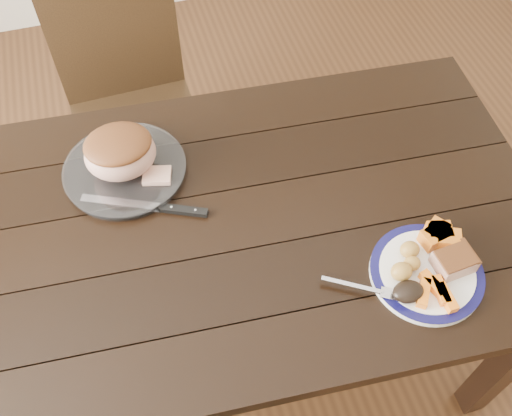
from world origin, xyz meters
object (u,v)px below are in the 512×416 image
object	(u,v)px
chair_far	(131,98)
fork	(367,289)
carving_knife	(168,209)
dining_table	(224,241)
dinner_plate	(426,273)
serving_platter	(125,171)
roast_joint	(120,154)
pork_slice	(454,262)

from	to	relation	value
chair_far	fork	distance (m)	1.12
chair_far	fork	bearing A→B (deg)	109.52
fork	carving_knife	bearing A→B (deg)	169.04
dining_table	dinner_plate	world-z (taller)	dinner_plate
serving_platter	carving_knife	size ratio (longest dim) A/B	1.02
chair_far	fork	world-z (taller)	chair_far
dinner_plate	roast_joint	bearing A→B (deg)	141.09
dining_table	fork	distance (m)	0.40
dining_table	serving_platter	distance (m)	0.31
dinner_plate	pork_slice	distance (m)	0.07
dining_table	roast_joint	distance (m)	0.34
chair_far	roast_joint	size ratio (longest dim) A/B	5.22
fork	roast_joint	distance (m)	0.68
fork	dinner_plate	bearing A→B (deg)	33.25
serving_platter	roast_joint	world-z (taller)	roast_joint
dinner_plate	fork	world-z (taller)	fork
fork	pork_slice	bearing A→B (deg)	31.47
dinner_plate	serving_platter	bearing A→B (deg)	141.09
chair_far	dinner_plate	distance (m)	1.18
roast_joint	carving_knife	distance (m)	0.18
serving_platter	chair_far	bearing A→B (deg)	84.00
dinner_plate	serving_platter	world-z (taller)	serving_platter
roast_joint	carving_knife	world-z (taller)	roast_joint
pork_slice	roast_joint	bearing A→B (deg)	143.31
dining_table	serving_platter	bearing A→B (deg)	132.84
chair_far	pork_slice	distance (m)	1.22
pork_slice	fork	world-z (taller)	pork_slice
dining_table	roast_joint	size ratio (longest dim) A/B	9.30
chair_far	carving_knife	world-z (taller)	chair_far
dining_table	pork_slice	size ratio (longest dim) A/B	19.71
dining_table	serving_platter	xyz separation A→B (m)	(-0.20, 0.22, 0.10)
dining_table	chair_far	distance (m)	0.76
fork	roast_joint	size ratio (longest dim) A/B	0.90
serving_platter	carving_knife	xyz separation A→B (m)	(0.08, -0.15, -0.00)
dining_table	serving_platter	world-z (taller)	serving_platter
pork_slice	chair_far	bearing A→B (deg)	121.06
carving_knife	dinner_plate	bearing A→B (deg)	-8.39
serving_platter	carving_knife	world-z (taller)	serving_platter
serving_platter	carving_knife	distance (m)	0.17
chair_far	carving_knife	xyz separation A→B (m)	(0.03, -0.67, 0.23)
serving_platter	pork_slice	world-z (taller)	pork_slice
fork	carving_knife	distance (m)	0.52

